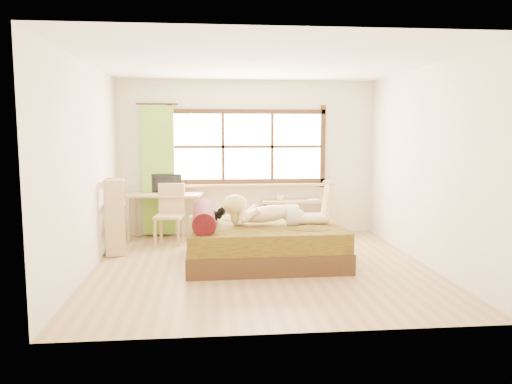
{
  "coord_description": "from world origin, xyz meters",
  "views": [
    {
      "loc": [
        -0.7,
        -6.53,
        1.82
      ],
      "look_at": [
        -0.05,
        0.2,
        1.0
      ],
      "focal_mm": 35.0,
      "sensor_mm": 36.0,
      "label": 1
    }
  ],
  "objects": [
    {
      "name": "monitor",
      "position": [
        -1.43,
        2.0,
        0.94
      ],
      "size": [
        0.56,
        0.16,
        0.32
      ],
      "primitive_type": "imported",
      "rotation": [
        0.0,
        0.0,
        2.98
      ],
      "color": "black",
      "rests_on": "desk"
    },
    {
      "name": "wall_back",
      "position": [
        0.0,
        2.25,
        1.35
      ],
      "size": [
        4.5,
        0.0,
        4.5
      ],
      "primitive_type": "plane",
      "rotation": [
        1.57,
        0.0,
        0.0
      ],
      "color": "silver",
      "rests_on": "floor"
    },
    {
      "name": "wall_right",
      "position": [
        2.25,
        0.0,
        1.35
      ],
      "size": [
        0.0,
        4.5,
        4.5
      ],
      "primitive_type": "plane",
      "rotation": [
        1.57,
        0.0,
        -1.57
      ],
      "color": "silver",
      "rests_on": "floor"
    },
    {
      "name": "curtain",
      "position": [
        -1.55,
        2.13,
        1.15
      ],
      "size": [
        0.55,
        0.1,
        2.2
      ],
      "primitive_type": "cube",
      "color": "#629929",
      "rests_on": "wall_back"
    },
    {
      "name": "desk",
      "position": [
        -1.43,
        1.95,
        0.67
      ],
      "size": [
        1.31,
        0.76,
        0.78
      ],
      "rotation": [
        0.0,
        0.0,
        -0.16
      ],
      "color": "tan",
      "rests_on": "floor"
    },
    {
      "name": "bed",
      "position": [
        0.01,
        0.29,
        0.29
      ],
      "size": [
        2.16,
        1.73,
        0.81
      ],
      "rotation": [
        0.0,
        0.0,
        0.01
      ],
      "color": "black",
      "rests_on": "floor"
    },
    {
      "name": "wall_left",
      "position": [
        -2.25,
        0.0,
        1.35
      ],
      "size": [
        0.0,
        4.5,
        4.5
      ],
      "primitive_type": "plane",
      "rotation": [
        1.57,
        0.0,
        1.57
      ],
      "color": "silver",
      "rests_on": "floor"
    },
    {
      "name": "pipe_shelf",
      "position": [
        0.87,
        2.07,
        0.45
      ],
      "size": [
        1.23,
        0.32,
        0.69
      ],
      "rotation": [
        0.0,
        0.0,
        0.01
      ],
      "color": "tan",
      "rests_on": "floor"
    },
    {
      "name": "cup",
      "position": [
        0.56,
        2.07,
        0.66
      ],
      "size": [
        0.13,
        0.13,
        0.1
      ],
      "primitive_type": "imported",
      "rotation": [
        0.0,
        0.0,
        0.01
      ],
      "color": "gray",
      "rests_on": "pipe_shelf"
    },
    {
      "name": "window",
      "position": [
        0.0,
        2.22,
        1.51
      ],
      "size": [
        2.8,
        0.16,
        1.46
      ],
      "color": "#FFEDBF",
      "rests_on": "wall_back"
    },
    {
      "name": "floor",
      "position": [
        0.0,
        0.0,
        0.0
      ],
      "size": [
        4.5,
        4.5,
        0.0
      ],
      "primitive_type": "plane",
      "color": "#9E754C",
      "rests_on": "ground"
    },
    {
      "name": "book",
      "position": [
        1.06,
        2.07,
        0.62
      ],
      "size": [
        0.18,
        0.25,
        0.02
      ],
      "primitive_type": "imported",
      "rotation": [
        0.0,
        0.0,
        0.01
      ],
      "color": "gray",
      "rests_on": "pipe_shelf"
    },
    {
      "name": "wall_front",
      "position": [
        0.0,
        -2.25,
        1.35
      ],
      "size": [
        4.5,
        0.0,
        4.5
      ],
      "primitive_type": "plane",
      "rotation": [
        -1.57,
        0.0,
        0.0
      ],
      "color": "silver",
      "rests_on": "floor"
    },
    {
      "name": "ceiling",
      "position": [
        0.0,
        0.0,
        2.7
      ],
      "size": [
        4.5,
        4.5,
        0.0
      ],
      "primitive_type": "plane",
      "rotation": [
        3.14,
        0.0,
        0.0
      ],
      "color": "white",
      "rests_on": "wall_back"
    },
    {
      "name": "chair",
      "position": [
        -1.32,
        1.59,
        0.54
      ],
      "size": [
        0.5,
        0.5,
        0.97
      ],
      "rotation": [
        0.0,
        0.0,
        -0.16
      ],
      "color": "tan",
      "rests_on": "floor"
    },
    {
      "name": "bookshelf",
      "position": [
        -2.08,
        0.95,
        0.57
      ],
      "size": [
        0.33,
        0.51,
        1.11
      ],
      "rotation": [
        0.0,
        0.0,
        0.12
      ],
      "color": "tan",
      "rests_on": "floor"
    },
    {
      "name": "kitten",
      "position": [
        -0.65,
        0.39,
        0.66
      ],
      "size": [
        0.32,
        0.13,
        0.26
      ],
      "primitive_type": null,
      "rotation": [
        0.0,
        0.0,
        0.01
      ],
      "color": "black",
      "rests_on": "bed"
    },
    {
      "name": "woman",
      "position": [
        0.22,
        0.24,
        0.85
      ],
      "size": [
        1.5,
        0.44,
        0.64
      ],
      "primitive_type": null,
      "rotation": [
        0.0,
        0.0,
        0.01
      ],
      "color": "beige",
      "rests_on": "bed"
    }
  ]
}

